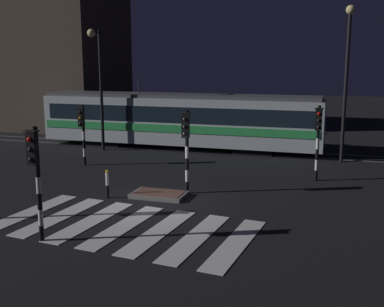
{
  "coord_description": "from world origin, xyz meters",
  "views": [
    {
      "loc": [
        6.28,
        -15.42,
        5.13
      ],
      "look_at": [
        0.61,
        2.75,
        1.4
      ],
      "focal_mm": 43.96,
      "sensor_mm": 36.0,
      "label": 1
    }
  ],
  "objects_px": {
    "traffic_light_median_centre": "(186,139)",
    "traffic_light_corner_far_left": "(82,126)",
    "street_lamp_trackside_left": "(99,75)",
    "traffic_light_corner_far_right": "(318,132)",
    "bollard_island_edge": "(107,184)",
    "street_lamp_trackside_right": "(347,67)",
    "traffic_light_kerb_mid_left": "(35,167)",
    "tram": "(179,119)"
  },
  "relations": [
    {
      "from": "traffic_light_corner_far_left",
      "to": "street_lamp_trackside_right",
      "type": "bearing_deg",
      "value": 20.44
    },
    {
      "from": "traffic_light_corner_far_right",
      "to": "traffic_light_kerb_mid_left",
      "type": "xyz_separation_m",
      "value": [
        -7.25,
        -9.65,
        0.05
      ]
    },
    {
      "from": "bollard_island_edge",
      "to": "traffic_light_corner_far_right",
      "type": "bearing_deg",
      "value": 34.0
    },
    {
      "from": "traffic_light_corner_far_right",
      "to": "traffic_light_kerb_mid_left",
      "type": "relative_size",
      "value": 0.98
    },
    {
      "from": "traffic_light_corner_far_right",
      "to": "tram",
      "type": "distance_m",
      "value": 10.12
    },
    {
      "from": "traffic_light_corner_far_right",
      "to": "tram",
      "type": "relative_size",
      "value": 0.19
    },
    {
      "from": "tram",
      "to": "traffic_light_corner_far_right",
      "type": "bearing_deg",
      "value": -34.78
    },
    {
      "from": "traffic_light_median_centre",
      "to": "bollard_island_edge",
      "type": "relative_size",
      "value": 2.97
    },
    {
      "from": "traffic_light_corner_far_left",
      "to": "traffic_light_corner_far_right",
      "type": "relative_size",
      "value": 0.92
    },
    {
      "from": "traffic_light_corner_far_right",
      "to": "street_lamp_trackside_right",
      "type": "distance_m",
      "value": 5.25
    },
    {
      "from": "traffic_light_median_centre",
      "to": "street_lamp_trackside_right",
      "type": "xyz_separation_m",
      "value": [
        5.84,
        7.93,
        2.69
      ]
    },
    {
      "from": "traffic_light_median_centre",
      "to": "traffic_light_kerb_mid_left",
      "type": "bearing_deg",
      "value": -112.0
    },
    {
      "from": "street_lamp_trackside_left",
      "to": "street_lamp_trackside_right",
      "type": "height_order",
      "value": "street_lamp_trackside_right"
    },
    {
      "from": "street_lamp_trackside_right",
      "to": "street_lamp_trackside_left",
      "type": "bearing_deg",
      "value": -176.64
    },
    {
      "from": "traffic_light_corner_far_left",
      "to": "bollard_island_edge",
      "type": "bearing_deg",
      "value": -51.67
    },
    {
      "from": "traffic_light_corner_far_right",
      "to": "traffic_light_kerb_mid_left",
      "type": "height_order",
      "value": "traffic_light_kerb_mid_left"
    },
    {
      "from": "traffic_light_median_centre",
      "to": "street_lamp_trackside_left",
      "type": "xyz_separation_m",
      "value": [
        -7.56,
        7.14,
        2.21
      ]
    },
    {
      "from": "traffic_light_corner_far_left",
      "to": "bollard_island_edge",
      "type": "height_order",
      "value": "traffic_light_corner_far_left"
    },
    {
      "from": "street_lamp_trackside_left",
      "to": "traffic_light_corner_far_left",
      "type": "bearing_deg",
      "value": -74.41
    },
    {
      "from": "bollard_island_edge",
      "to": "street_lamp_trackside_left",
      "type": "bearing_deg",
      "value": 119.46
    },
    {
      "from": "traffic_light_median_centre",
      "to": "traffic_light_corner_far_right",
      "type": "height_order",
      "value": "traffic_light_median_centre"
    },
    {
      "from": "traffic_light_corner_far_left",
      "to": "tram",
      "type": "relative_size",
      "value": 0.18
    },
    {
      "from": "traffic_light_median_centre",
      "to": "traffic_light_kerb_mid_left",
      "type": "xyz_separation_m",
      "value": [
        -2.46,
        -6.1,
        0.04
      ]
    },
    {
      "from": "tram",
      "to": "traffic_light_kerb_mid_left",
      "type": "bearing_deg",
      "value": -86.09
    },
    {
      "from": "traffic_light_corner_far_left",
      "to": "traffic_light_corner_far_right",
      "type": "distance_m",
      "value": 11.28
    },
    {
      "from": "tram",
      "to": "bollard_island_edge",
      "type": "relative_size",
      "value": 15.32
    },
    {
      "from": "traffic_light_corner_far_left",
      "to": "street_lamp_trackside_left",
      "type": "bearing_deg",
      "value": 105.59
    },
    {
      "from": "street_lamp_trackside_right",
      "to": "tram",
      "type": "xyz_separation_m",
      "value": [
        -9.36,
        1.39,
        -3.12
      ]
    },
    {
      "from": "bollard_island_edge",
      "to": "traffic_light_median_centre",
      "type": "bearing_deg",
      "value": 28.99
    },
    {
      "from": "traffic_light_kerb_mid_left",
      "to": "traffic_light_median_centre",
      "type": "bearing_deg",
      "value": 68.0
    },
    {
      "from": "traffic_light_median_centre",
      "to": "street_lamp_trackside_right",
      "type": "bearing_deg",
      "value": 53.62
    },
    {
      "from": "traffic_light_corner_far_left",
      "to": "street_lamp_trackside_left",
      "type": "xyz_separation_m",
      "value": [
        -1.06,
        3.81,
        2.4
      ]
    },
    {
      "from": "traffic_light_kerb_mid_left",
      "to": "tram",
      "type": "height_order",
      "value": "tram"
    },
    {
      "from": "traffic_light_corner_far_right",
      "to": "bollard_island_edge",
      "type": "height_order",
      "value": "traffic_light_corner_far_right"
    },
    {
      "from": "traffic_light_median_centre",
      "to": "traffic_light_corner_far_left",
      "type": "xyz_separation_m",
      "value": [
        -6.49,
        3.33,
        -0.19
      ]
    },
    {
      "from": "traffic_light_corner_far_right",
      "to": "traffic_light_kerb_mid_left",
      "type": "distance_m",
      "value": 12.07
    },
    {
      "from": "traffic_light_median_centre",
      "to": "street_lamp_trackside_left",
      "type": "relative_size",
      "value": 0.48
    },
    {
      "from": "street_lamp_trackside_left",
      "to": "tram",
      "type": "distance_m",
      "value": 5.29
    },
    {
      "from": "bollard_island_edge",
      "to": "traffic_light_kerb_mid_left",
      "type": "bearing_deg",
      "value": -87.29
    },
    {
      "from": "traffic_light_kerb_mid_left",
      "to": "traffic_light_corner_far_right",
      "type": "bearing_deg",
      "value": 53.08
    },
    {
      "from": "traffic_light_corner_far_left",
      "to": "street_lamp_trackside_right",
      "type": "relative_size",
      "value": 0.39
    },
    {
      "from": "street_lamp_trackside_left",
      "to": "traffic_light_median_centre",
      "type": "bearing_deg",
      "value": -43.39
    }
  ]
}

